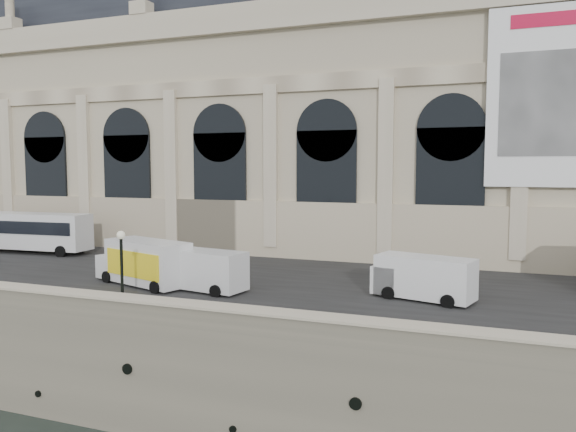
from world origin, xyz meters
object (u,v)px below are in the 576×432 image
Objects in this scene: van_c at (419,277)px; lamp_right at (122,272)px; box_truck at (144,263)px; bus_left at (27,231)px; van_b at (199,270)px.

lamp_right is (-14.81, -8.74, 0.89)m from van_c.
van_c is at bearing 7.56° from box_truck.
lamp_right reaches higher than van_c.
bus_left is 2.03× the size of van_c.
van_b is (22.89, -8.35, -0.74)m from bus_left.
van_c reaches higher than van_b.
box_truck is at bearing -172.44° from van_c.
van_b is 0.78× the size of box_truck.
bus_left is 26.18m from lamp_right.
lamp_right is (3.09, -6.37, 0.69)m from box_truck.
van_c is 0.79× the size of box_truck.
van_b is 13.84m from van_c.
bus_left reaches higher than van_c.
van_c is at bearing 10.20° from van_b.
box_truck is (-17.89, -2.37, 0.19)m from van_c.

